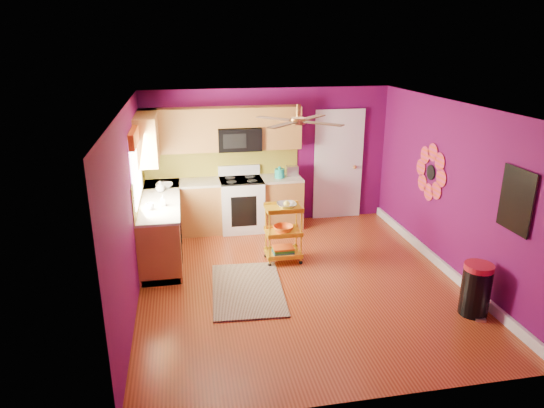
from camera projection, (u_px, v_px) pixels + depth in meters
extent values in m
plane|color=maroon|center=(299.00, 281.00, 7.01)|extent=(5.00, 5.00, 0.00)
cube|color=#5F0A4D|center=(268.00, 157.00, 8.93)|extent=(4.50, 0.04, 2.50)
cube|color=#5F0A4D|center=(368.00, 286.00, 4.28)|extent=(4.50, 0.04, 2.50)
cube|color=#5F0A4D|center=(130.00, 209.00, 6.22)|extent=(0.04, 5.00, 2.50)
cube|color=#5F0A4D|center=(452.00, 190.00, 7.00)|extent=(0.04, 5.00, 2.50)
cube|color=silver|center=(302.00, 106.00, 6.20)|extent=(4.50, 5.00, 0.04)
cube|color=white|center=(440.00, 264.00, 7.38)|extent=(0.05, 4.90, 0.14)
cube|color=#905C27|center=(162.00, 227.00, 7.78)|extent=(0.60, 2.30, 0.90)
cube|color=#905C27|center=(225.00, 206.00, 8.77)|extent=(2.80, 0.60, 0.90)
cube|color=beige|center=(159.00, 199.00, 7.63)|extent=(0.63, 2.30, 0.04)
cube|color=beige|center=(224.00, 181.00, 8.61)|extent=(2.80, 0.63, 0.04)
cube|color=black|center=(163.00, 250.00, 7.91)|extent=(0.54, 2.30, 0.10)
cube|color=black|center=(226.00, 227.00, 8.89)|extent=(2.80, 0.54, 0.10)
cube|color=white|center=(242.00, 205.00, 8.79)|extent=(0.76, 0.66, 0.92)
cube|color=black|center=(241.00, 180.00, 8.64)|extent=(0.76, 0.62, 0.03)
cube|color=white|center=(239.00, 170.00, 8.86)|extent=(0.76, 0.06, 0.18)
cube|color=black|center=(244.00, 211.00, 8.49)|extent=(0.45, 0.02, 0.55)
cube|color=#905C27|center=(179.00, 131.00, 8.32)|extent=(1.32, 0.33, 0.75)
cube|color=#905C27|center=(280.00, 127.00, 8.63)|extent=(0.72, 0.33, 0.75)
cube|color=#905C27|center=(239.00, 117.00, 8.43)|extent=(0.76, 0.33, 0.34)
cube|color=#905C27|center=(148.00, 137.00, 7.78)|extent=(0.33, 1.30, 0.75)
cube|color=black|center=(239.00, 139.00, 8.52)|extent=(0.76, 0.38, 0.40)
cube|color=olive|center=(222.00, 162.00, 8.79)|extent=(2.80, 0.01, 0.51)
cube|color=olive|center=(139.00, 184.00, 7.49)|extent=(0.01, 2.30, 0.51)
cube|color=white|center=(136.00, 166.00, 7.10)|extent=(0.03, 1.20, 1.00)
cube|color=#D65313|center=(135.00, 134.00, 6.95)|extent=(0.08, 1.35, 0.22)
cube|color=white|center=(338.00, 166.00, 9.22)|extent=(0.85, 0.04, 2.05)
cube|color=white|center=(338.00, 166.00, 9.20)|extent=(0.95, 0.02, 2.15)
sphere|color=#BF8C3F|center=(355.00, 167.00, 9.23)|extent=(0.07, 0.07, 0.07)
cylinder|color=black|center=(431.00, 172.00, 7.52)|extent=(0.01, 0.24, 0.24)
cube|color=teal|center=(517.00, 200.00, 5.60)|extent=(0.03, 0.52, 0.72)
cube|color=black|center=(516.00, 200.00, 5.60)|extent=(0.01, 0.56, 0.76)
cylinder|color=#BF8C3F|center=(298.00, 110.00, 6.42)|extent=(0.06, 0.06, 0.16)
cylinder|color=#BF8C3F|center=(298.00, 121.00, 6.46)|extent=(0.20, 0.20, 0.08)
cube|color=#4C2D19|center=(312.00, 117.00, 6.76)|extent=(0.47, 0.47, 0.01)
cube|color=#4C2D19|center=(275.00, 118.00, 6.66)|extent=(0.47, 0.47, 0.01)
cube|color=#4C2D19|center=(283.00, 125.00, 6.16)|extent=(0.47, 0.47, 0.01)
cube|color=#4C2D19|center=(323.00, 124.00, 6.26)|extent=(0.47, 0.47, 0.01)
cube|color=black|center=(247.00, 289.00, 6.76)|extent=(1.06, 1.63, 0.02)
cylinder|color=gold|center=(270.00, 239.00, 7.29)|extent=(0.02, 0.02, 0.85)
cylinder|color=gold|center=(301.00, 237.00, 7.38)|extent=(0.02, 0.02, 0.85)
cylinder|color=gold|center=(266.00, 231.00, 7.61)|extent=(0.02, 0.02, 0.85)
cylinder|color=gold|center=(296.00, 228.00, 7.69)|extent=(0.02, 0.02, 0.85)
sphere|color=black|center=(270.00, 265.00, 7.43)|extent=(0.06, 0.06, 0.06)
sphere|color=black|center=(301.00, 262.00, 7.52)|extent=(0.06, 0.06, 0.06)
sphere|color=black|center=(266.00, 256.00, 7.75)|extent=(0.06, 0.06, 0.06)
sphere|color=black|center=(296.00, 253.00, 7.83)|extent=(0.06, 0.06, 0.06)
cube|color=gold|center=(283.00, 209.00, 7.36)|extent=(0.55, 0.40, 0.03)
cube|color=gold|center=(283.00, 233.00, 7.49)|extent=(0.55, 0.40, 0.03)
cube|color=gold|center=(283.00, 254.00, 7.60)|extent=(0.55, 0.40, 0.03)
imported|color=beige|center=(287.00, 205.00, 7.35)|extent=(0.30, 0.30, 0.07)
sphere|color=yellow|center=(287.00, 204.00, 7.34)|extent=(0.10, 0.10, 0.10)
imported|color=#D65313|center=(283.00, 229.00, 7.47)|extent=(0.31, 0.31, 0.10)
cube|color=navy|center=(283.00, 252.00, 7.59)|extent=(0.32, 0.24, 0.04)
cube|color=#267233|center=(283.00, 250.00, 7.58)|extent=(0.32, 0.24, 0.03)
cube|color=#D65313|center=(283.00, 248.00, 7.57)|extent=(0.32, 0.24, 0.03)
cylinder|color=black|center=(475.00, 292.00, 6.08)|extent=(0.47, 0.47, 0.62)
cylinder|color=#AF1928|center=(479.00, 267.00, 5.97)|extent=(0.36, 0.36, 0.07)
cube|color=beige|center=(481.00, 320.00, 6.01)|extent=(0.14, 0.10, 0.03)
cylinder|color=#159F8B|center=(280.00, 173.00, 8.73)|extent=(0.18, 0.18, 0.16)
sphere|color=#159F8B|center=(280.00, 168.00, 8.70)|extent=(0.06, 0.06, 0.06)
cube|color=beige|center=(292.00, 171.00, 8.85)|extent=(0.22, 0.15, 0.18)
imported|color=#EA3F72|center=(163.00, 200.00, 7.25)|extent=(0.08, 0.08, 0.17)
imported|color=white|center=(160.00, 186.00, 7.91)|extent=(0.15, 0.15, 0.19)
imported|color=white|center=(164.00, 186.00, 8.15)|extent=(0.28, 0.28, 0.07)
imported|color=white|center=(150.00, 206.00, 7.10)|extent=(0.13, 0.13, 0.10)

